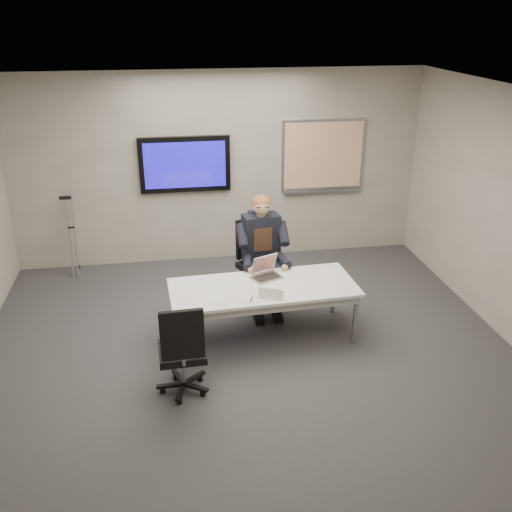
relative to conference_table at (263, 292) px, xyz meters
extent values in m
cube|color=#363639|center=(-0.23, -0.59, -0.58)|extent=(6.00, 6.00, 0.02)
cube|color=white|center=(-0.23, -0.59, 2.22)|extent=(6.00, 6.00, 0.02)
cube|color=gray|center=(-0.23, 2.41, 0.82)|extent=(6.00, 0.02, 2.80)
cube|color=gray|center=(-0.23, -3.59, 0.82)|extent=(6.00, 0.02, 2.80)
cube|color=white|center=(0.00, 0.00, 0.06)|extent=(2.16, 0.99, 0.04)
cube|color=beige|center=(0.00, 0.00, -0.01)|extent=(2.07, 0.90, 0.09)
cylinder|color=#95989D|center=(-0.97, -0.42, -0.27)|extent=(0.05, 0.05, 0.62)
cylinder|color=#95989D|center=(1.01, -0.32, -0.27)|extent=(0.05, 0.05, 0.62)
cylinder|color=#95989D|center=(-1.01, 0.32, -0.27)|extent=(0.05, 0.05, 0.62)
cylinder|color=#95989D|center=(0.97, 0.42, -0.27)|extent=(0.05, 0.05, 0.62)
cube|color=black|center=(-0.73, 2.36, 0.92)|extent=(1.30, 0.08, 0.80)
cube|color=#140D8F|center=(-0.73, 2.31, 0.92)|extent=(1.16, 0.01, 0.66)
cube|color=#95989D|center=(1.32, 2.38, 0.97)|extent=(1.25, 0.04, 1.05)
cube|color=white|center=(1.32, 2.36, 0.97)|extent=(1.18, 0.01, 0.98)
cube|color=#95989D|center=(1.32, 2.35, 0.42)|extent=(1.18, 0.05, 0.04)
cylinder|color=#95989D|center=(0.13, 0.91, -0.29)|extent=(0.06, 0.06, 0.37)
cube|color=black|center=(0.13, 0.91, -0.10)|extent=(0.63, 0.63, 0.07)
cube|color=black|center=(0.03, 1.11, 0.24)|extent=(0.42, 0.23, 0.54)
cylinder|color=#95989D|center=(-0.97, -0.89, -0.30)|extent=(0.06, 0.06, 0.35)
cube|color=black|center=(-0.97, -0.89, -0.13)|extent=(0.47, 0.47, 0.07)
cube|color=black|center=(-0.96, -1.11, 0.20)|extent=(0.41, 0.06, 0.51)
cube|color=black|center=(0.13, 0.88, 0.31)|extent=(0.48, 0.31, 0.62)
cube|color=#3C2518|center=(0.13, 0.74, 0.34)|extent=(0.24, 0.05, 0.30)
sphere|color=tan|center=(0.13, 0.84, 0.75)|extent=(0.22, 0.22, 0.22)
ellipsoid|color=brown|center=(0.13, 0.86, 0.78)|extent=(0.24, 0.24, 0.20)
cube|color=#A9A9AB|center=(0.07, 0.20, 0.08)|extent=(0.40, 0.35, 0.02)
cube|color=black|center=(0.07, 0.19, 0.09)|extent=(0.32, 0.26, 0.00)
cube|color=#A9A9AB|center=(0.07, 0.35, 0.20)|extent=(0.34, 0.21, 0.22)
cube|color=red|center=(0.07, 0.34, 0.20)|extent=(0.29, 0.18, 0.18)
cylinder|color=black|center=(-0.18, -0.30, 0.08)|extent=(0.05, 0.13, 0.01)
camera|label=1|loc=(-1.03, -5.71, 2.98)|focal=40.00mm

